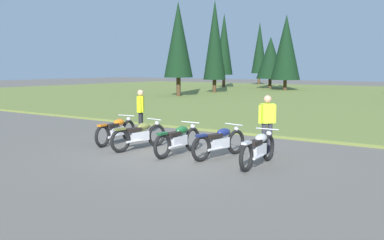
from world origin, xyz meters
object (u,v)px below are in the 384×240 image
(motorcycle_navy, at_px, (220,142))
(rider_with_back_turned, at_px, (141,110))
(rider_in_hivis_vest, at_px, (267,121))
(motorcycle_olive, at_px, (140,135))
(motorcycle_british_green, at_px, (178,139))
(motorcycle_silver, at_px, (258,149))
(motorcycle_orange, at_px, (116,130))

(motorcycle_navy, bearing_deg, rider_with_back_turned, 160.07)
(motorcycle_navy, relative_size, rider_in_hivis_vest, 1.24)
(rider_with_back_turned, bearing_deg, motorcycle_olive, -49.63)
(motorcycle_olive, relative_size, motorcycle_navy, 1.01)
(motorcycle_british_green, relative_size, rider_with_back_turned, 1.26)
(motorcycle_silver, bearing_deg, motorcycle_orange, 177.14)
(motorcycle_olive, relative_size, motorcycle_silver, 0.99)
(motorcycle_olive, distance_m, motorcycle_navy, 2.62)
(motorcycle_orange, relative_size, motorcycle_silver, 0.99)
(motorcycle_navy, bearing_deg, motorcycle_british_green, -164.37)
(motorcycle_silver, xyz_separation_m, rider_with_back_turned, (-5.47, 1.82, 0.51))
(motorcycle_navy, distance_m, motorcycle_silver, 1.34)
(motorcycle_british_green, bearing_deg, rider_with_back_turned, 148.63)
(motorcycle_olive, height_order, motorcycle_british_green, same)
(motorcycle_olive, bearing_deg, motorcycle_navy, 7.39)
(rider_with_back_turned, height_order, rider_in_hivis_vest, same)
(motorcycle_orange, xyz_separation_m, rider_with_back_turned, (-0.32, 1.56, 0.51))
(motorcycle_navy, distance_m, rider_in_hivis_vest, 1.57)
(motorcycle_orange, bearing_deg, motorcycle_silver, -2.86)
(motorcycle_olive, relative_size, motorcycle_british_green, 0.99)
(motorcycle_british_green, distance_m, rider_with_back_turned, 3.56)
(motorcycle_olive, height_order, rider_with_back_turned, rider_with_back_turned)
(motorcycle_silver, bearing_deg, motorcycle_british_green, -179.58)
(motorcycle_navy, xyz_separation_m, rider_with_back_turned, (-4.17, 1.51, 0.51))
(motorcycle_silver, height_order, rider_with_back_turned, rider_with_back_turned)
(rider_in_hivis_vest, bearing_deg, motorcycle_british_green, -141.76)
(motorcycle_orange, distance_m, motorcycle_olive, 1.28)
(motorcycle_british_green, bearing_deg, motorcycle_navy, 15.63)
(motorcycle_british_green, relative_size, motorcycle_navy, 1.01)
(motorcycle_orange, bearing_deg, rider_in_hivis_vest, 15.40)
(motorcycle_olive, bearing_deg, motorcycle_british_green, 0.51)
(motorcycle_orange, height_order, motorcycle_silver, same)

